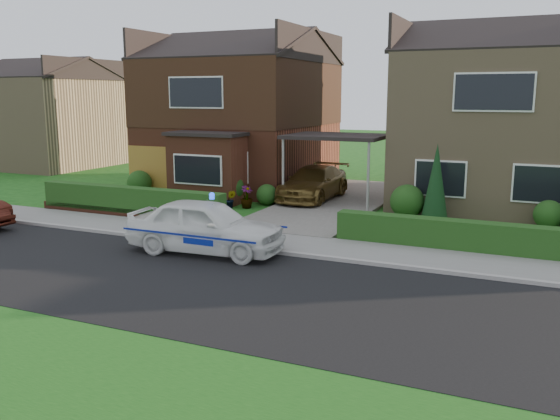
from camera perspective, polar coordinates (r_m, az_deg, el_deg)
The scene contains 25 objects.
ground at distance 14.23m, azimuth -9.16°, elevation -6.77°, with size 120.00×120.00×0.00m, color #154B14.
road at distance 14.23m, azimuth -9.16°, elevation -6.77°, with size 60.00×6.00×0.02m, color black.
kerb at distance 16.74m, azimuth -3.45°, elevation -3.71°, with size 60.00×0.16×0.12m, color #9E9993.
sidewalk at distance 17.65m, azimuth -1.87°, elevation -2.95°, with size 60.00×2.00×0.10m, color slate.
grass_verge at distance 10.71m, azimuth -24.38°, elevation -13.81°, with size 60.00×4.00×0.01m, color #154B14.
driveway at distance 23.90m, azimuth 5.38°, elevation 0.75°, with size 3.80×12.00×0.12m, color #666059.
house_left at distance 28.49m, azimuth -3.78°, elevation 10.02°, with size 7.50×9.53×7.25m.
house_right at distance 25.35m, azimuth 20.47°, elevation 8.89°, with size 7.50×8.06×7.25m.
carport_link at distance 23.53m, azimuth 5.46°, elevation 6.96°, with size 3.80×3.00×2.77m.
garage_door at distance 26.66m, azimuth -12.40°, elevation 3.76°, with size 2.20×0.10×2.10m, color olive.
dwarf_wall at distance 21.67m, azimuth -14.38°, elevation -0.31°, with size 7.70×0.25×0.36m, color brown.
hedge_left at distance 21.82m, azimuth -14.11°, elevation -0.70°, with size 7.50×0.55×0.90m, color #133E16.
hedge_right at distance 17.27m, azimuth 17.66°, elevation -3.97°, with size 7.50×0.55×0.80m, color #133E16.
shrub_left_far at distance 26.51m, azimuth -13.38°, elevation 2.56°, with size 1.08×1.08×1.08m, color #133E16.
shrub_left_mid at distance 23.87m, azimuth -5.06°, elevation 2.20°, with size 1.32×1.32×1.32m, color #133E16.
shrub_left_near at distance 23.45m, azimuth -1.27°, elevation 1.48°, with size 0.84×0.84×0.84m, color #133E16.
shrub_right_near at distance 21.46m, azimuth 12.13°, elevation 0.82°, with size 1.20×1.20×1.20m, color #133E16.
shrub_right_mid at distance 21.14m, azimuth 24.45°, elevation -0.41°, with size 0.96×0.96×0.96m, color #133E16.
conifer_a at distance 20.97m, azimuth 14.77°, elevation 2.41°, with size 0.90×0.90×2.60m, color black.
neighbour_left at distance 38.79m, azimuth -21.32°, elevation 7.78°, with size 6.50×7.00×5.20m, color #9E8361.
police_car at distance 16.43m, azimuth -7.15°, elevation -1.58°, with size 4.05×4.51×1.66m.
driveway_car at distance 24.21m, azimuth 3.24°, elevation 2.63°, with size 1.85×4.54×1.32m, color brown.
potted_plant_a at distance 24.43m, azimuth -18.87°, elevation 1.26°, with size 0.44×0.30×0.83m, color gray.
potted_plant_b at distance 22.78m, azimuth -4.76°, elevation 0.99°, with size 0.39×0.31×0.70m, color gray.
potted_plant_c at distance 22.81m, azimuth -3.24°, elevation 1.22°, with size 0.48×0.48×0.86m, color gray.
Camera 1 is at (7.52, -11.28, 4.33)m, focal length 38.00 mm.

